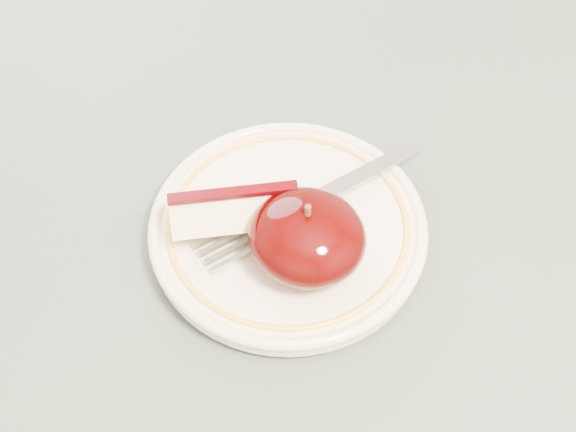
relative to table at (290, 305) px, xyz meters
The scene contains 5 objects.
table is the anchor object (origin of this frame).
plate 0.10m from the table, 168.36° to the right, with size 0.19×0.19×0.02m.
apple_half 0.13m from the table, 39.22° to the right, with size 0.08×0.07×0.06m.
apple_wedge 0.13m from the table, 146.86° to the right, with size 0.09×0.08×0.04m.
fork 0.11m from the table, 80.83° to the left, with size 0.10×0.17×0.00m.
Camera 1 is at (0.16, -0.29, 1.21)m, focal length 50.00 mm.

